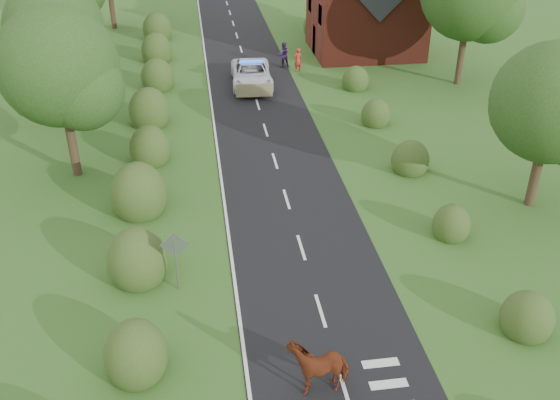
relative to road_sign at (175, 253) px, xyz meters
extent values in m
plane|color=#3A6225|center=(5.00, -2.00, -1.65)|extent=(120.00, 120.00, 0.00)
cube|color=black|center=(5.00, 13.00, -1.64)|extent=(6.00, 70.00, 0.02)
cube|color=white|center=(5.00, -6.00, -1.63)|extent=(0.12, 1.80, 0.01)
cube|color=white|center=(5.00, -2.00, -1.63)|extent=(0.12, 1.80, 0.01)
cube|color=white|center=(5.00, 2.00, -1.63)|extent=(0.12, 1.80, 0.01)
cube|color=white|center=(5.00, 6.00, -1.63)|extent=(0.12, 1.80, 0.01)
cube|color=white|center=(5.00, 10.00, -1.63)|extent=(0.12, 1.80, 0.01)
cube|color=white|center=(5.00, 14.00, -1.63)|extent=(0.12, 1.80, 0.01)
cube|color=white|center=(5.00, 18.00, -1.63)|extent=(0.12, 1.80, 0.01)
cube|color=white|center=(5.00, 22.00, -1.63)|extent=(0.12, 1.80, 0.01)
cube|color=white|center=(5.00, 26.00, -1.63)|extent=(0.12, 1.80, 0.01)
cube|color=white|center=(5.00, 30.00, -1.63)|extent=(0.12, 1.80, 0.01)
cube|color=white|center=(5.00, 34.00, -1.63)|extent=(0.12, 1.80, 0.01)
cube|color=white|center=(5.00, 38.00, -1.63)|extent=(0.12, 1.80, 0.01)
cube|color=white|center=(5.00, 42.00, -1.63)|extent=(0.12, 1.80, 0.01)
cube|color=white|center=(5.00, 46.00, -1.63)|extent=(0.12, 1.80, 0.01)
cube|color=white|center=(2.10, 13.00, -1.63)|extent=(0.12, 70.00, 0.01)
cube|color=white|center=(6.40, -5.70, -1.63)|extent=(1.20, 0.35, 0.01)
cube|color=white|center=(6.40, -4.80, -1.63)|extent=(1.20, 0.35, 0.01)
ellipsoid|color=#2C461B|center=(-1.30, -4.00, -0.99)|extent=(2.00, 2.10, 2.40)
ellipsoid|color=#2C461B|center=(-1.50, 1.00, -0.91)|extent=(2.30, 2.41, 2.70)
ellipsoid|color=#2C461B|center=(-1.70, 6.00, -0.83)|extent=(2.50, 2.62, 3.00)
ellipsoid|color=#2C461B|center=(-1.40, 11.00, -0.97)|extent=(2.10, 2.20, 2.50)
ellipsoid|color=#2C461B|center=(-1.60, 16.00, -0.88)|extent=(2.40, 2.52, 2.80)
ellipsoid|color=#2C461B|center=(-1.30, 22.00, -0.94)|extent=(2.20, 2.31, 2.60)
ellipsoid|color=#2C461B|center=(-1.50, 28.00, -0.91)|extent=(2.30, 2.41, 2.70)
ellipsoid|color=#2C461B|center=(-1.60, 34.00, -0.88)|extent=(2.40, 2.52, 2.80)
ellipsoid|color=#2C461B|center=(11.70, -4.00, -1.10)|extent=(1.80, 1.89, 2.00)
ellipsoid|color=#2C461B|center=(11.40, 2.00, -1.13)|extent=(1.60, 1.68, 1.90)
ellipsoid|color=#2C461B|center=(11.60, 8.00, -1.08)|extent=(1.90, 2.00, 2.10)
ellipsoid|color=#2C461B|center=(11.50, 14.00, -1.10)|extent=(1.70, 1.78, 2.00)
ellipsoid|color=#2C461B|center=(11.80, 20.00, -1.10)|extent=(1.80, 1.89, 2.00)
ellipsoid|color=#2C461B|center=(11.60, 34.00, -1.10)|extent=(1.70, 1.78, 2.00)
cylinder|color=#332316|center=(-5.00, 10.00, 0.33)|extent=(0.44, 0.44, 3.96)
sphere|color=#1D3A15|center=(-5.00, 10.00, 3.93)|extent=(5.60, 5.60, 5.60)
sphere|color=#3B6222|center=(-4.02, 9.44, 3.03)|extent=(3.92, 3.92, 3.92)
cylinder|color=#332316|center=(-6.50, 18.00, 0.22)|extent=(0.44, 0.44, 3.74)
sphere|color=#1D3A15|center=(-6.50, 18.00, 3.62)|extent=(5.60, 5.60, 5.60)
sphere|color=#3B6222|center=(-5.52, 17.44, 2.77)|extent=(3.92, 3.92, 3.92)
cylinder|color=#332316|center=(-8.00, 28.00, 0.77)|extent=(0.44, 0.44, 4.84)
cylinder|color=#332316|center=(-5.50, 38.00, 0.44)|extent=(0.44, 0.44, 4.18)
cylinder|color=#332316|center=(16.00, 4.00, 0.11)|extent=(0.44, 0.44, 3.52)
sphere|color=#1D3A15|center=(16.00, 4.00, 3.31)|extent=(5.20, 5.20, 5.20)
cylinder|color=#332316|center=(19.00, 20.00, 0.55)|extent=(0.44, 0.44, 4.40)
sphere|color=#3B6222|center=(20.12, 19.36, 3.55)|extent=(4.48, 4.48, 4.48)
cylinder|color=#332316|center=(14.00, 36.00, 0.33)|extent=(0.44, 0.44, 3.96)
cylinder|color=gray|center=(0.00, 0.00, -0.55)|extent=(0.08, 0.08, 2.20)
cube|color=gray|center=(0.00, 0.00, 0.35)|extent=(1.06, 0.04, 1.06)
cube|color=maroon|center=(14.50, 28.00, 1.10)|extent=(8.00, 7.00, 5.50)
imported|color=#5E2B10|center=(4.24, -5.34, -0.91)|extent=(2.25, 1.42, 1.49)
imported|color=silver|center=(4.99, 21.58, -0.86)|extent=(2.86, 5.79, 1.58)
cube|color=yellow|center=(4.86, 18.72, -0.94)|extent=(2.36, 0.16, 0.87)
cube|color=blue|center=(4.99, 21.58, 0.01)|extent=(1.58, 0.35, 0.14)
imported|color=#B22A23|center=(8.57, 24.02, -0.80)|extent=(0.73, 0.60, 1.71)
imported|color=#42215B|center=(7.70, 25.18, -0.73)|extent=(0.94, 0.75, 1.85)
camera|label=1|loc=(1.11, -18.83, 13.00)|focal=40.00mm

